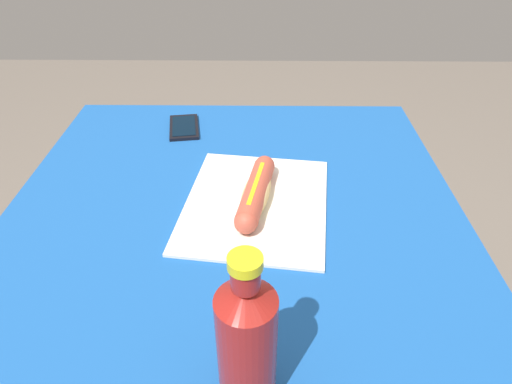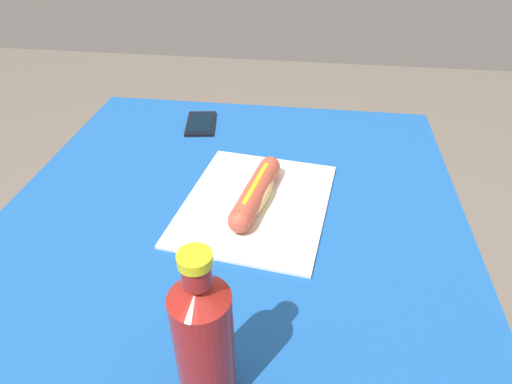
% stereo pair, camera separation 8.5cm
% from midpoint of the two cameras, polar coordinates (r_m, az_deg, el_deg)
% --- Properties ---
extents(dining_table, '(1.06, 0.88, 0.73)m').
position_cam_midpoint_polar(dining_table, '(0.91, -5.54, -11.49)').
color(dining_table, brown).
rests_on(dining_table, ground).
extents(paper_wrapper, '(0.37, 0.31, 0.01)m').
position_cam_midpoint_polar(paper_wrapper, '(0.87, -2.81, -1.55)').
color(paper_wrapper, silver).
rests_on(paper_wrapper, dining_table).
extents(hot_dog, '(0.23, 0.08, 0.05)m').
position_cam_midpoint_polar(hot_dog, '(0.85, -2.86, -0.15)').
color(hot_dog, '#E5BC75').
rests_on(hot_dog, paper_wrapper).
extents(cell_phone, '(0.14, 0.09, 0.01)m').
position_cam_midpoint_polar(cell_phone, '(1.16, -11.32, 8.10)').
color(cell_phone, black).
rests_on(cell_phone, dining_table).
extents(soda_bottle, '(0.07, 0.07, 0.24)m').
position_cam_midpoint_polar(soda_bottle, '(0.52, -6.14, -19.06)').
color(soda_bottle, maroon).
rests_on(soda_bottle, dining_table).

